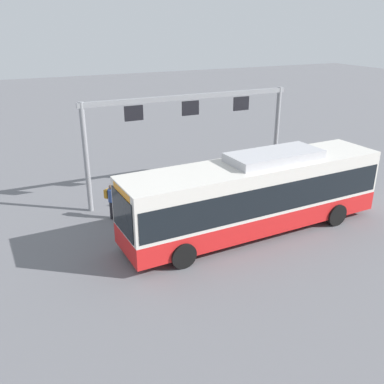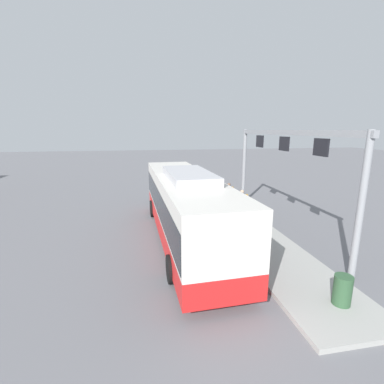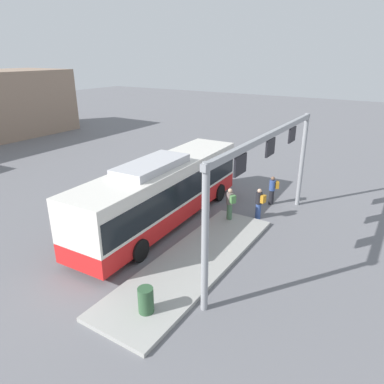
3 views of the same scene
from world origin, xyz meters
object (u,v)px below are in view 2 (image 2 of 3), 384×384
Objects in this scene: trash_bin at (342,290)px; person_waiting_mid at (242,202)px; bus_main at (185,203)px; person_boarding at (229,194)px; person_waiting_near at (231,206)px.

person_waiting_mid is at bearing -1.73° from trash_bin.
person_boarding is at bearing -39.07° from bus_main.
bus_main reaches higher than person_waiting_near.
person_boarding is at bearing -76.88° from person_waiting_near.
trash_bin is at bearing 125.66° from person_waiting_near.
person_waiting_near reaches higher than person_waiting_mid.
person_waiting_mid is at bearing -55.81° from bus_main.
trash_bin is at bearing 56.11° from person_boarding.
person_waiting_near is at bearing 60.25° from person_waiting_mid.
person_waiting_mid is at bearing 59.64° from person_boarding.
trash_bin is at bearing -150.66° from bus_main.
bus_main reaches higher than person_boarding.
person_boarding is 11.18m from trash_bin.
person_waiting_near is (1.78, -2.86, -0.76)m from bus_main.
bus_main is 7.02× the size of person_waiting_mid.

